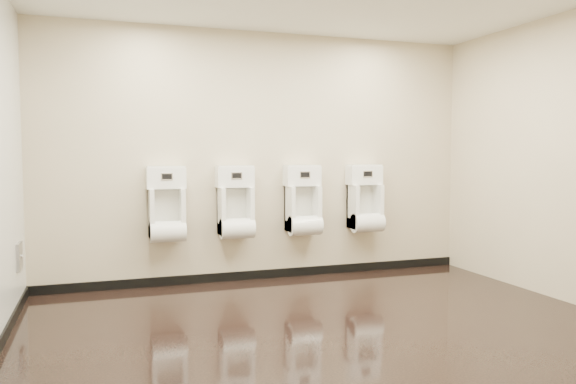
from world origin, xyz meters
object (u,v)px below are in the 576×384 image
at_px(urinal_0, 167,210).
at_px(urinal_2, 303,205).
at_px(access_panel, 19,256).
at_px(urinal_1, 236,208).
at_px(urinal_3, 365,203).

bearing_deg(urinal_0, urinal_2, 0.00).
xyz_separation_m(access_panel, urinal_0, (1.38, 0.41, 0.34)).
bearing_deg(urinal_1, urinal_3, 0.00).
relative_size(urinal_1, urinal_3, 1.00).
bearing_deg(urinal_3, urinal_0, 180.00).
distance_m(urinal_0, urinal_2, 1.54).
height_order(urinal_1, urinal_2, same).
xyz_separation_m(access_panel, urinal_1, (2.13, 0.41, 0.34)).
relative_size(access_panel, urinal_3, 0.32).
distance_m(access_panel, urinal_3, 3.75).
xyz_separation_m(urinal_0, urinal_1, (0.75, 0.00, 0.00)).
relative_size(urinal_0, urinal_2, 1.00).
bearing_deg(urinal_2, access_panel, -171.98).
relative_size(access_panel, urinal_1, 0.32).
xyz_separation_m(urinal_1, urinal_3, (1.58, 0.00, 0.00)).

